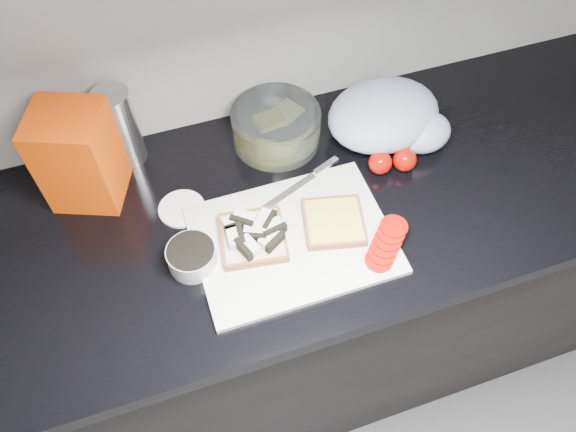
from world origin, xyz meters
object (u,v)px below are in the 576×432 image
object	(u,v)px
glass_bowl	(276,127)
bread_bag	(79,157)
cutting_board	(293,240)
steel_canister	(120,127)

from	to	relation	value
glass_bowl	bread_bag	xyz separation A→B (m)	(-0.43, -0.02, 0.07)
cutting_board	steel_canister	world-z (taller)	steel_canister
bread_bag	steel_canister	xyz separation A→B (m)	(0.09, 0.07, -0.02)
cutting_board	bread_bag	bearing A→B (deg)	144.31
cutting_board	steel_canister	size ratio (longest dim) A/B	2.08
cutting_board	glass_bowl	xyz separation A→B (m)	(0.06, 0.28, 0.04)
cutting_board	bread_bag	xyz separation A→B (m)	(-0.37, 0.27, 0.11)
glass_bowl	bread_bag	bearing A→B (deg)	-177.75
glass_bowl	bread_bag	size ratio (longest dim) A/B	0.91
steel_canister	bread_bag	bearing A→B (deg)	-141.10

